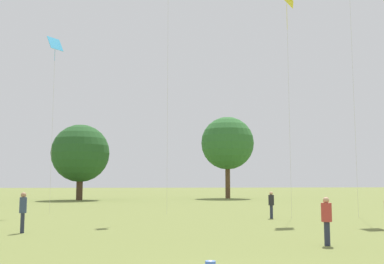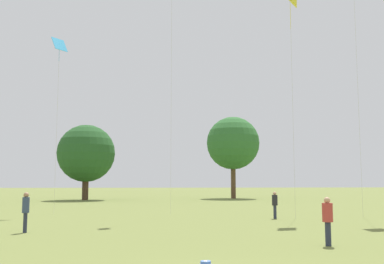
# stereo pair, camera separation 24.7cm
# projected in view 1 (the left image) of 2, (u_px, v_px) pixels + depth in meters

# --- Properties ---
(person_standing_1) EXTENTS (0.43, 0.43, 1.59)m
(person_standing_1) POSITION_uv_depth(u_px,v_px,m) (271.00, 202.00, 26.75)
(person_standing_1) COLOR #282D42
(person_standing_1) RESTS_ON ground
(person_standing_4) EXTENTS (0.41, 0.41, 1.73)m
(person_standing_4) POSITION_uv_depth(u_px,v_px,m) (23.00, 208.00, 19.26)
(person_standing_4) COLOR #282D42
(person_standing_4) RESTS_ON ground
(person_standing_5) EXTENTS (0.41, 0.41, 1.66)m
(person_standing_5) POSITION_uv_depth(u_px,v_px,m) (327.00, 217.00, 15.52)
(person_standing_5) COLOR #282D42
(person_standing_5) RESTS_ON ground
(kite_1) EXTENTS (1.14, 1.41, 14.17)m
(kite_1) POSITION_uv_depth(u_px,v_px,m) (287.00, 4.00, 28.27)
(kite_1) COLOR yellow
(kite_1) RESTS_ON ground
(kite_2) EXTENTS (1.10, 1.16, 12.30)m
(kite_2) POSITION_uv_depth(u_px,v_px,m) (55.00, 49.00, 31.49)
(kite_2) COLOR #339EDB
(kite_2) RESTS_ON ground
(distant_tree_0) EXTENTS (6.84, 6.84, 8.96)m
(distant_tree_0) POSITION_uv_depth(u_px,v_px,m) (80.00, 153.00, 53.37)
(distant_tree_0) COLOR #473323
(distant_tree_0) RESTS_ON ground
(distant_tree_1) EXTENTS (6.92, 6.92, 10.67)m
(distant_tree_1) POSITION_uv_depth(u_px,v_px,m) (227.00, 143.00, 59.00)
(distant_tree_1) COLOR brown
(distant_tree_1) RESTS_ON ground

